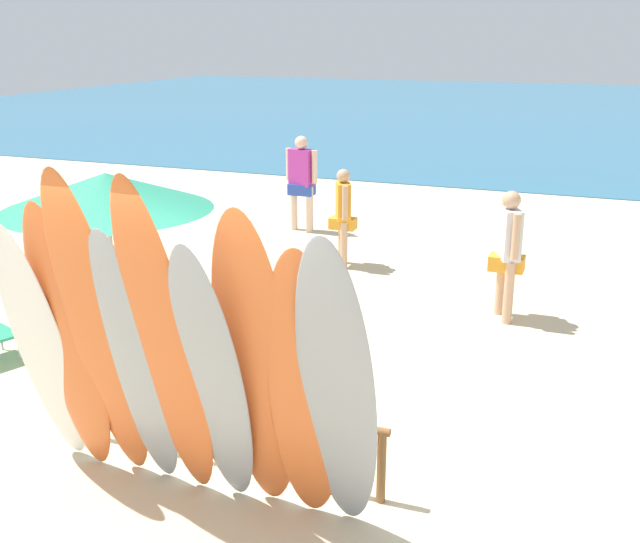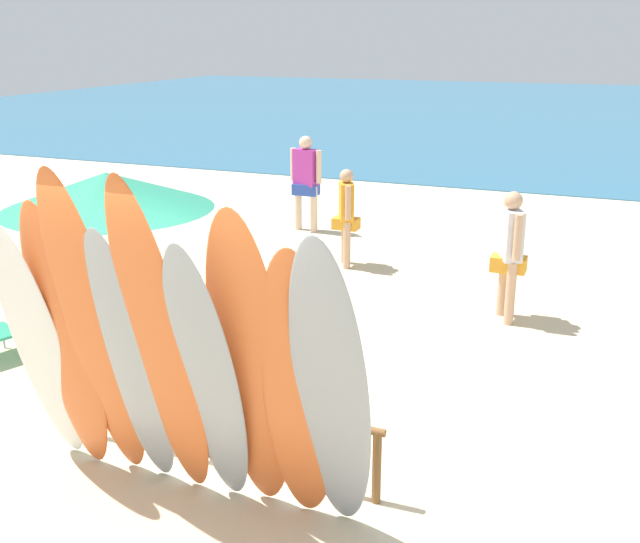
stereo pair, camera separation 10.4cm
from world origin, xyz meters
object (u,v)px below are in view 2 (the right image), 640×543
at_px(beach_chair_red, 9,318).
at_px(surfboard_white_0, 39,347).
at_px(surfboard_grey_5, 208,381).
at_px(beach_umbrella, 107,191).
at_px(surfboard_orange_7, 299,391).
at_px(surfboard_rack, 214,411).
at_px(surfboard_orange_4, 161,348).
at_px(beachgoer_photographing, 346,211).
at_px(surfboard_grey_8, 331,392).
at_px(beachgoer_by_water, 510,247).
at_px(beachgoer_strolling, 306,177).
at_px(surfboard_orange_2, 95,334).
at_px(beach_chair_blue, 113,276).
at_px(surfboard_grey_3, 132,363).
at_px(surfboard_orange_6, 250,368).
at_px(surfboard_orange_1, 66,342).

bearing_deg(beach_chair_red, surfboard_white_0, -18.56).
height_order(surfboard_grey_5, beach_umbrella, surfboard_grey_5).
bearing_deg(surfboard_orange_7, surfboard_rack, 148.80).
xyz_separation_m(surfboard_orange_4, beachgoer_photographing, (-0.92, 6.40, -0.45)).
relative_size(surfboard_grey_8, beach_umbrella, 1.07).
bearing_deg(beachgoer_by_water, beachgoer_strolling, 26.81).
relative_size(beachgoer_photographing, beach_chair_red, 1.74).
height_order(surfboard_grey_5, beachgoer_strolling, surfboard_grey_5).
xyz_separation_m(surfboard_orange_2, beach_chair_blue, (-2.51, 3.48, -0.89)).
height_order(surfboard_grey_3, beach_umbrella, surfboard_grey_3).
height_order(surfboard_orange_4, surfboard_grey_8, surfboard_orange_4).
relative_size(surfboard_orange_7, beachgoer_by_water, 1.35).
bearing_deg(surfboard_grey_5, surfboard_orange_2, -178.84).
distance_m(surfboard_grey_3, beachgoer_photographing, 6.35).
bearing_deg(surfboard_white_0, surfboard_rack, 21.80).
bearing_deg(surfboard_orange_6, surfboard_orange_4, -170.00).
bearing_deg(surfboard_orange_4, surfboard_orange_6, 16.75).
distance_m(surfboard_grey_5, beach_umbrella, 3.32).
xyz_separation_m(beach_chair_blue, beach_umbrella, (1.05, -1.33, 1.46)).
height_order(surfboard_white_0, surfboard_grey_5, surfboard_grey_5).
height_order(surfboard_orange_1, surfboard_orange_4, surfboard_orange_4).
relative_size(beachgoer_photographing, beach_umbrella, 0.68).
bearing_deg(beachgoer_by_water, beach_chair_red, 97.15).
xyz_separation_m(surfboard_orange_4, surfboard_grey_5, (0.35, 0.04, -0.22)).
height_order(surfboard_rack, surfboard_grey_8, surfboard_grey_8).
xyz_separation_m(beachgoer_photographing, beach_umbrella, (-1.14, -4.21, 1.02)).
bearing_deg(beachgoer_photographing, surfboard_orange_7, 170.88).
relative_size(surfboard_orange_1, surfboard_orange_2, 0.87).
bearing_deg(surfboard_orange_7, surfboard_grey_3, 178.77).
xyz_separation_m(surfboard_orange_6, beachgoer_by_water, (1.10, 4.85, -0.27)).
bearing_deg(surfboard_orange_4, beach_chair_blue, 136.10).
height_order(surfboard_grey_5, surfboard_orange_6, surfboard_orange_6).
distance_m(surfboard_white_0, surfboard_orange_1, 0.27).
bearing_deg(surfboard_grey_5, beach_chair_red, 154.99).
distance_m(beachgoer_strolling, beach_umbrella, 6.06).
height_order(surfboard_white_0, surfboard_orange_2, surfboard_orange_2).
relative_size(surfboard_rack, beach_chair_blue, 3.59).
height_order(surfboard_orange_4, surfboard_grey_5, surfboard_orange_4).
relative_size(surfboard_orange_4, beachgoer_photographing, 1.80).
bearing_deg(surfboard_rack, beachgoer_photographing, 99.29).
relative_size(surfboard_grey_3, surfboard_orange_6, 0.92).
xyz_separation_m(surfboard_white_0, surfboard_orange_1, (0.26, 0.02, 0.07)).
distance_m(surfboard_rack, beachgoer_strolling, 7.90).
height_order(surfboard_orange_4, surfboard_orange_7, surfboard_orange_4).
xyz_separation_m(surfboard_grey_5, surfboard_orange_7, (0.65, 0.12, -0.01)).
bearing_deg(surfboard_grey_8, beachgoer_strolling, 118.14).
xyz_separation_m(surfboard_rack, surfboard_grey_3, (-0.35, -0.57, 0.61)).
distance_m(surfboard_orange_1, surfboard_grey_5, 1.30).
bearing_deg(surfboard_white_0, beach_umbrella, 109.52).
bearing_deg(surfboard_rack, surfboard_grey_3, -121.37).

